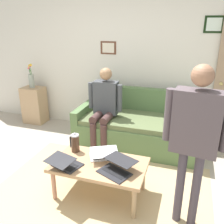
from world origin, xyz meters
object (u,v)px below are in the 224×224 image
object	(u,v)px
coffee_table	(100,167)
person_standing	(195,130)
couch	(136,127)
side_shelf	(34,105)
person_seated	(104,104)
flower_vase	(31,79)
laptop_center	(65,163)
french_press	(75,143)
laptop_left	(104,155)
laptop_right	(117,168)

from	to	relation	value
coffee_table	person_standing	distance (m)	1.18
couch	side_shelf	world-z (taller)	couch
side_shelf	person_seated	world-z (taller)	person_seated
flower_vase	person_seated	world-z (taller)	person_seated
laptop_center	flower_vase	bearing A→B (deg)	-47.32
person_seated	flower_vase	bearing A→B (deg)	-16.98
french_press	coffee_table	bearing A→B (deg)	156.71
laptop_center	laptop_left	bearing A→B (deg)	-137.70
flower_vase	laptop_left	bearing A→B (deg)	143.03
side_shelf	french_press	bearing A→B (deg)	137.88
flower_vase	person_standing	bearing A→B (deg)	149.17
laptop_left	flower_vase	world-z (taller)	flower_vase
couch	laptop_right	xyz separation A→B (m)	(-0.11, 1.47, 0.16)
laptop_left	side_shelf	world-z (taller)	side_shelf
laptop_left	person_seated	bearing A→B (deg)	-70.68
french_press	side_shelf	distance (m)	2.25
couch	person_seated	distance (m)	0.68
laptop_center	laptop_right	distance (m)	0.58
couch	laptop_right	bearing A→B (deg)	94.39
couch	coffee_table	bearing A→B (deg)	84.93
french_press	laptop_left	bearing A→B (deg)	174.15
laptop_left	french_press	size ratio (longest dim) A/B	1.62
coffee_table	flower_vase	world-z (taller)	flower_vase
couch	laptop_center	world-z (taller)	couch
flower_vase	person_seated	xyz separation A→B (m)	(-1.69, 0.52, -0.16)
couch	coffee_table	distance (m)	1.38
person_seated	laptop_center	bearing A→B (deg)	90.81
laptop_right	laptop_left	bearing A→B (deg)	-43.88
laptop_left	person_standing	distance (m)	1.15
side_shelf	couch	bearing A→B (deg)	172.35
coffee_table	side_shelf	world-z (taller)	side_shelf
couch	french_press	world-z (taller)	couch
couch	flower_vase	size ratio (longest dim) A/B	4.04
laptop_center	laptop_right	size ratio (longest dim) A/B	0.92
flower_vase	french_press	bearing A→B (deg)	137.90
couch	person_standing	size ratio (longest dim) A/B	1.17
laptop_right	coffee_table	bearing A→B (deg)	-22.28
french_press	side_shelf	bearing A→B (deg)	-42.12
laptop_center	laptop_right	world-z (taller)	laptop_center
laptop_left	person_seated	xyz separation A→B (m)	(0.36, -1.02, 0.26)
side_shelf	laptop_right	bearing A→B (deg)	142.25
french_press	flower_vase	bearing A→B (deg)	-42.10
coffee_table	french_press	distance (m)	0.44
french_press	person_seated	bearing A→B (deg)	-91.54
couch	flower_vase	distance (m)	2.26
side_shelf	flower_vase	size ratio (longest dim) A/B	1.55
french_press	person_standing	distance (m)	1.47
laptop_center	side_shelf	world-z (taller)	side_shelf
person_standing	french_press	bearing A→B (deg)	-12.34
laptop_left	laptop_center	bearing A→B (deg)	42.30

